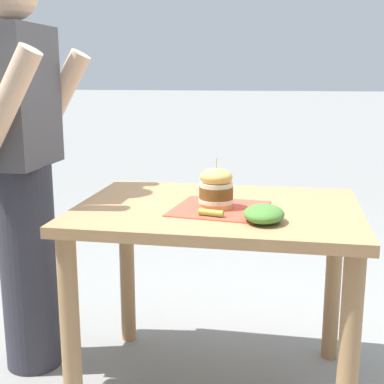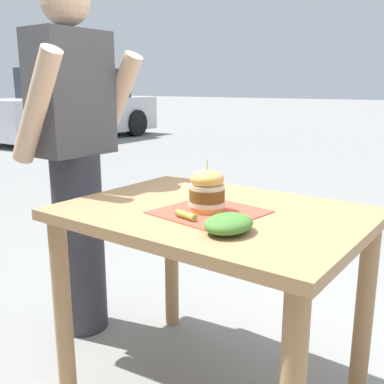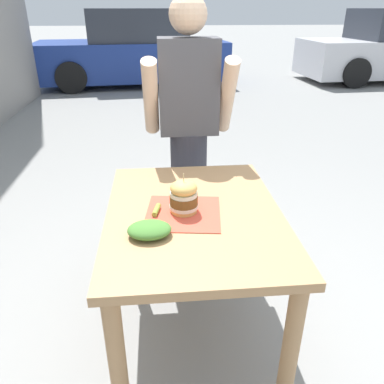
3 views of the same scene
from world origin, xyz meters
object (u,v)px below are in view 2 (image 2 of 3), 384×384
side_salad (229,224)px  parked_car_mid_block (73,108)px  patio_table (214,244)px  sandwich (207,190)px  pickle_spear (186,215)px  diner_across_table (75,157)px

side_salad → parked_car_mid_block: size_ratio=0.04×
patio_table → side_salad: 0.32m
sandwich → parked_car_mid_block: (5.58, 7.57, -0.13)m
sandwich → pickle_spear: sandwich is taller
patio_table → sandwich: size_ratio=5.75×
patio_table → pickle_spear: size_ratio=11.98×
sandwich → side_salad: (-0.15, -0.18, -0.05)m
diner_across_table → pickle_spear: bearing=-104.7°
parked_car_mid_block → side_salad: bearing=-126.5°
patio_table → sandwich: sandwich is taller
side_salad → pickle_spear: bearing=81.0°
sandwich → parked_car_mid_block: 9.41m
sandwich → side_salad: sandwich is taller
sandwich → parked_car_mid_block: size_ratio=0.04×
sandwich → side_salad: 0.25m
pickle_spear → diner_across_table: size_ratio=0.05×
parked_car_mid_block → patio_table: bearing=-126.1°
patio_table → pickle_spear: 0.23m
patio_table → diner_across_table: bearing=86.9°
patio_table → parked_car_mid_block: 9.38m
patio_table → sandwich: 0.22m
pickle_spear → side_salad: side_salad is taller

